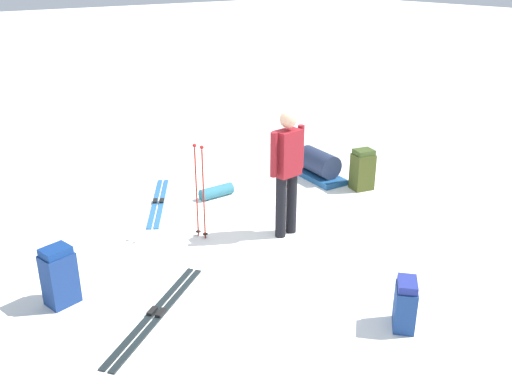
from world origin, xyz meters
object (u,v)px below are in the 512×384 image
backpack_small_spare (59,276)px  sleeping_mat_rolled (216,192)px  ski_pair_near (157,314)px  ski_pair_far (159,202)px  backpack_bright (362,170)px  gear_sled (319,166)px  skier_standing (287,167)px  backpack_large_dark (405,304)px  ski_poles_planted_near (200,187)px

backpack_small_spare → sleeping_mat_rolled: size_ratio=1.21×
ski_pair_near → ski_pair_far: 2.93m
ski_pair_near → backpack_bright: size_ratio=2.48×
sleeping_mat_rolled → gear_sled: bearing=-101.0°
backpack_bright → gear_sled: backpack_bright is taller
gear_sled → sleeping_mat_rolled: gear_sled is taller
backpack_bright → skier_standing: bearing=104.1°
ski_pair_near → backpack_large_dark: size_ratio=3.09×
backpack_bright → gear_sled: size_ratio=0.62×
ski_pair_near → ski_poles_planted_near: bearing=-46.9°
skier_standing → backpack_large_dark: size_ratio=3.19×
gear_sled → backpack_bright: bearing=-162.8°
backpack_bright → sleeping_mat_rolled: backpack_bright is taller
gear_sled → backpack_large_dark: bearing=149.0°
backpack_bright → ski_poles_planted_near: (0.10, 2.96, 0.39)m
ski_pair_near → sleeping_mat_rolled: 3.15m
backpack_large_dark → ski_pair_near: bearing=48.6°
skier_standing → ski_pair_far: 2.35m
sleeping_mat_rolled → backpack_bright: bearing=-118.5°
backpack_bright → sleeping_mat_rolled: size_ratio=1.21×
ski_poles_planted_near → skier_standing: bearing=-122.3°
backpack_bright → sleeping_mat_rolled: bearing=61.5°
backpack_small_spare → backpack_large_dark: bearing=-133.6°
backpack_bright → backpack_small_spare: bearing=93.7°
ski_poles_planted_near → gear_sled: bearing=-76.3°
backpack_large_dark → sleeping_mat_rolled: size_ratio=0.97×
ski_pair_far → backpack_small_spare: (-1.78, 2.08, 0.31)m
ski_pair_near → backpack_large_dark: 2.54m
backpack_large_dark → backpack_bright: size_ratio=0.80×
ski_pair_near → backpack_large_dark: bearing=-131.4°
backpack_large_dark → backpack_bright: bearing=-40.4°
skier_standing → ski_poles_planted_near: (0.60, 0.95, -0.24)m
backpack_small_spare → sleeping_mat_rolled: bearing=-63.6°
backpack_large_dark → gear_sled: 4.16m
skier_standing → backpack_large_dark: skier_standing is taller
ski_poles_planted_near → ski_pair_near: bearing=133.1°
skier_standing → backpack_bright: skier_standing is taller
sleeping_mat_rolled → ski_pair_far: bearing=67.9°
skier_standing → ski_pair_near: 2.53m
skier_standing → gear_sled: skier_standing is taller
ski_poles_planted_near → sleeping_mat_rolled: ski_poles_planted_near is taller
gear_sled → ski_pair_far: bearing=75.4°
ski_poles_planted_near → sleeping_mat_rolled: bearing=-41.4°
backpack_large_dark → ski_poles_planted_near: (2.90, 0.58, 0.46)m
skier_standing → ski_poles_planted_near: skier_standing is taller
ski_pair_far → sleeping_mat_rolled: (-0.34, -0.84, 0.08)m
backpack_large_dark → backpack_small_spare: (2.47, 2.60, 0.07)m
ski_pair_near → ski_poles_planted_near: size_ratio=1.27×
skier_standing → gear_sled: 2.30m
ski_pair_near → ski_pair_far: same height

